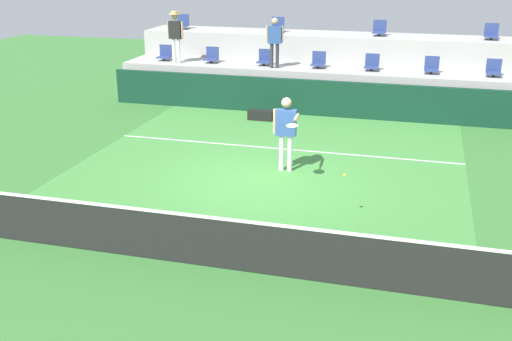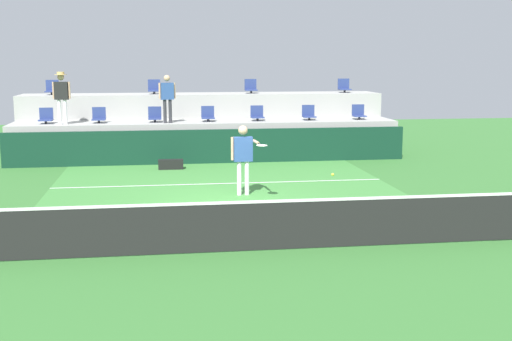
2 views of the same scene
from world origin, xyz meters
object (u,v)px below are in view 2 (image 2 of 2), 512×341
(stadium_chair_upper_far_left, at_px, (52,89))
(stadium_chair_lower_left, at_px, (99,116))
(stadium_chair_upper_left, at_px, (154,88))
(stadium_chair_lower_mid_right, at_px, (257,114))
(tennis_player, at_px, (244,153))
(spectator_leaning_on_rail, at_px, (167,95))
(stadium_chair_upper_right, at_px, (251,87))
(stadium_chair_lower_center, at_px, (208,115))
(stadium_chair_upper_far_right, at_px, (344,87))
(stadium_chair_lower_right, at_px, (309,114))
(stadium_chair_lower_mid_left, at_px, (155,116))
(stadium_chair_lower_far_right, at_px, (359,113))
(spectator_with_hat, at_px, (61,92))
(tennis_ball, at_px, (333,175))
(equipment_bag, at_px, (171,164))
(stadium_chair_lower_far_left, at_px, (46,117))

(stadium_chair_upper_far_left, bearing_deg, stadium_chair_lower_left, -45.93)
(stadium_chair_upper_left, bearing_deg, stadium_chair_lower_left, -135.45)
(stadium_chair_lower_mid_right, height_order, tennis_player, stadium_chair_lower_mid_right)
(stadium_chair_upper_left, distance_m, spectator_leaning_on_rail, 2.23)
(stadium_chair_upper_right, bearing_deg, stadium_chair_lower_left, -161.43)
(stadium_chair_lower_center, relative_size, stadium_chair_upper_far_right, 1.00)
(stadium_chair_lower_center, height_order, stadium_chair_upper_far_right, stadium_chair_upper_far_right)
(stadium_chair_lower_left, height_order, stadium_chair_lower_right, same)
(stadium_chair_lower_mid_left, xyz_separation_m, spectator_leaning_on_rail, (0.42, -0.38, 0.73))
(stadium_chair_lower_far_right, distance_m, stadium_chair_upper_left, 7.39)
(stadium_chair_upper_right, distance_m, spectator_with_hat, 6.83)
(stadium_chair_lower_right, distance_m, stadium_chair_upper_left, 5.68)
(stadium_chair_lower_right, xyz_separation_m, stadium_chair_upper_left, (-5.32, 1.80, 0.85))
(stadium_chair_lower_center, xyz_separation_m, stadium_chair_upper_far_left, (-5.37, 1.80, 0.85))
(tennis_ball, bearing_deg, stadium_chair_lower_left, 123.03)
(stadium_chair_lower_far_right, xyz_separation_m, spectator_with_hat, (-10.06, -0.38, 0.82))
(stadium_chair_lower_mid_left, xyz_separation_m, stadium_chair_upper_left, (-0.01, 1.80, 0.85))
(stadium_chair_lower_center, xyz_separation_m, stadium_chair_upper_right, (1.73, 1.80, 0.85))
(stadium_chair_lower_mid_right, bearing_deg, spectator_with_hat, -176.59)
(stadium_chair_upper_far_right, height_order, equipment_bag, stadium_chair_upper_far_right)
(stadium_chair_lower_center, distance_m, stadium_chair_lower_right, 3.52)
(stadium_chair_upper_left, height_order, spectator_leaning_on_rail, spectator_leaning_on_rail)
(stadium_chair_lower_center, bearing_deg, stadium_chair_lower_right, 0.00)
(stadium_chair_lower_mid_left, bearing_deg, stadium_chair_upper_left, 90.38)
(stadium_chair_upper_far_right, distance_m, tennis_ball, 11.11)
(stadium_chair_lower_center, relative_size, equipment_bag, 0.68)
(stadium_chair_upper_far_left, distance_m, spectator_leaning_on_rail, 4.57)
(stadium_chair_upper_right, bearing_deg, stadium_chair_lower_far_right, -26.64)
(stadium_chair_lower_right, bearing_deg, stadium_chair_lower_mid_left, 180.00)
(stadium_chair_upper_left, bearing_deg, spectator_with_hat, -143.42)
(stadium_chair_lower_right, distance_m, equipment_bag, 5.49)
(stadium_chair_lower_mid_left, xyz_separation_m, tennis_player, (2.19, -6.43, -0.39))
(stadium_chair_lower_mid_right, distance_m, stadium_chair_lower_far_right, 3.62)
(stadium_chair_lower_center, xyz_separation_m, stadium_chair_lower_mid_right, (1.70, 0.00, 0.00))
(stadium_chair_lower_far_left, height_order, tennis_player, stadium_chair_lower_far_left)
(stadium_chair_lower_center, height_order, stadium_chair_lower_right, same)
(stadium_chair_lower_left, bearing_deg, tennis_player, -57.94)
(stadium_chair_upper_right, height_order, tennis_ball, stadium_chair_upper_right)
(stadium_chair_lower_left, height_order, stadium_chair_lower_far_right, same)
(stadium_chair_lower_left, relative_size, spectator_with_hat, 0.31)
(stadium_chair_lower_far_right, relative_size, stadium_chair_upper_far_right, 1.00)
(stadium_chair_lower_far_left, height_order, spectator_leaning_on_rail, spectator_leaning_on_rail)
(stadium_chair_upper_far_left, xyz_separation_m, stadium_chair_upper_right, (7.10, 0.00, 0.00))
(stadium_chair_lower_mid_left, relative_size, stadium_chair_lower_mid_right, 1.00)
(stadium_chair_upper_right, xyz_separation_m, spectator_with_hat, (-6.47, -2.18, -0.03))
(stadium_chair_upper_far_right, relative_size, equipment_bag, 0.68)
(stadium_chair_lower_mid_right, bearing_deg, equipment_bag, -143.65)
(stadium_chair_lower_left, bearing_deg, spectator_with_hat, -161.00)
(stadium_chair_lower_right, height_order, tennis_ball, stadium_chair_lower_right)
(tennis_player, bearing_deg, stadium_chair_upper_left, 104.96)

